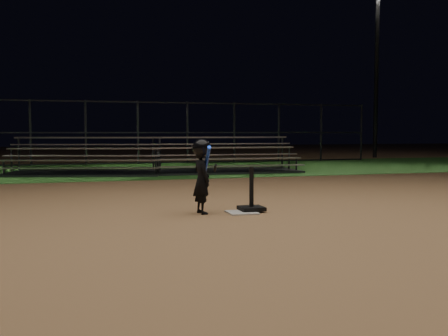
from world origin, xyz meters
TOP-DOWN VIEW (x-y plane):
  - ground at (0.00, 0.00)m, footprint 80.00×80.00m
  - grass_strip at (0.00, 10.00)m, footprint 60.00×8.00m
  - home_plate at (0.00, 0.00)m, footprint 0.45×0.45m
  - batting_tee at (0.20, 0.11)m, footprint 0.38×0.38m
  - child_batter at (-0.62, 0.14)m, footprint 0.40×0.65m
  - bleacher_left at (-2.17, 8.48)m, footprint 5.00×3.32m
  - bleacher_right at (2.14, 8.12)m, footprint 4.66×2.38m
  - backstop_fence at (0.00, 13.00)m, footprint 20.08×0.08m
  - light_pole_right at (12.00, 14.94)m, footprint 0.90×0.53m

SIDE VIEW (x-z plane):
  - ground at x=0.00m, z-range 0.00..0.00m
  - grass_strip at x=0.00m, z-range 0.00..0.01m
  - home_plate at x=0.00m, z-range 0.00..0.02m
  - batting_tee at x=0.20m, z-range -0.20..0.50m
  - bleacher_left at x=-2.17m, z-range -0.33..0.79m
  - bleacher_right at x=2.14m, z-range -0.33..0.79m
  - child_batter at x=-0.62m, z-range 0.04..1.22m
  - backstop_fence at x=0.00m, z-range 0.00..2.50m
  - light_pole_right at x=12.00m, z-range 0.80..9.10m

